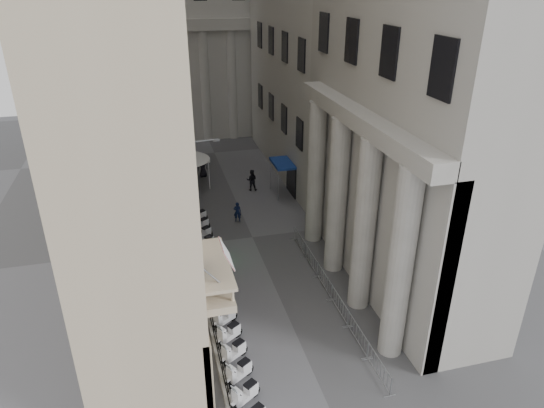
{
  "coord_description": "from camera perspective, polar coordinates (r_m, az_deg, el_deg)",
  "views": [
    {
      "loc": [
        -6.31,
        -11.04,
        17.3
      ],
      "look_at": [
        0.43,
        15.13,
        4.5
      ],
      "focal_mm": 32.0,
      "sensor_mm": 36.0,
      "label": 1
    }
  ],
  "objects": [
    {
      "name": "pedestrian_c",
      "position": [
        46.09,
        -8.15,
        4.34
      ],
      "size": [
        1.08,
        0.84,
        1.96
      ],
      "primitive_type": "imported",
      "rotation": [
        0.0,
        0.0,
        3.39
      ],
      "color": "black",
      "rests_on": "ground"
    },
    {
      "name": "iron_fence",
      "position": [
        33.87,
        -9.04,
        -5.73
      ],
      "size": [
        0.3,
        28.0,
        1.4
      ],
      "primitive_type": null,
      "color": "black",
      "rests_on": "ground"
    },
    {
      "name": "barrier_4",
      "position": [
        32.14,
        4.58,
        -7.32
      ],
      "size": [
        0.6,
        2.4,
        1.1
      ],
      "primitive_type": null,
      "color": "#9D9FA4",
      "rests_on": "ground"
    },
    {
      "name": "scooter_6",
      "position": [
        28.42,
        -5.97,
        -12.32
      ],
      "size": [
        1.48,
        1.22,
        1.5
      ],
      "primitive_type": null,
      "rotation": [
        0.0,
        0.0,
        2.14
      ],
      "color": "white",
      "rests_on": "ground"
    },
    {
      "name": "scooter_5",
      "position": [
        27.35,
        -5.5,
        -14.04
      ],
      "size": [
        1.48,
        1.22,
        1.5
      ],
      "primitive_type": null,
      "rotation": [
        0.0,
        0.0,
        2.14
      ],
      "color": "white",
      "rests_on": "ground"
    },
    {
      "name": "scooter_11",
      "position": [
        34.1,
        -7.79,
        -5.41
      ],
      "size": [
        1.48,
        1.22,
        1.5
      ],
      "primitive_type": null,
      "rotation": [
        0.0,
        0.0,
        2.14
      ],
      "color": "white",
      "rests_on": "ground"
    },
    {
      "name": "street_lamp",
      "position": [
        33.86,
        -9.32,
        2.43
      ],
      "size": [
        2.39,
        0.44,
        7.3
      ],
      "rotation": [
        0.0,
        0.0,
        0.11
      ],
      "color": "gray",
      "rests_on": "ground"
    },
    {
      "name": "barrier_0",
      "position": [
        24.97,
        12.35,
        -19.28
      ],
      "size": [
        0.6,
        2.4,
        1.1
      ],
      "primitive_type": null,
      "color": "#9D9FA4",
      "rests_on": "ground"
    },
    {
      "name": "scooter_3",
      "position": [
        25.3,
        -4.43,
        -17.89
      ],
      "size": [
        1.48,
        1.22,
        1.5
      ],
      "primitive_type": null,
      "rotation": [
        0.0,
        0.0,
        2.14
      ],
      "color": "white",
      "rests_on": "ground"
    },
    {
      "name": "scooter_9",
      "position": [
        31.77,
        -7.15,
        -7.88
      ],
      "size": [
        1.48,
        1.22,
        1.5
      ],
      "primitive_type": null,
      "rotation": [
        0.0,
        0.0,
        2.14
      ],
      "color": "white",
      "rests_on": "ground"
    },
    {
      "name": "scooter_4",
      "position": [
        26.31,
        -4.99,
        -15.89
      ],
      "size": [
        1.48,
        1.22,
        1.5
      ],
      "primitive_type": null,
      "rotation": [
        0.0,
        0.0,
        2.14
      ],
      "color": "white",
      "rests_on": "ground"
    },
    {
      "name": "scooter_2",
      "position": [
        24.33,
        -3.8,
        -20.06
      ],
      "size": [
        1.48,
        1.22,
        1.5
      ],
      "primitive_type": null,
      "rotation": [
        0.0,
        0.0,
        2.14
      ],
      "color": "white",
      "rests_on": "ground"
    },
    {
      "name": "security_tent",
      "position": [
        42.96,
        -9.55,
        5.71
      ],
      "size": [
        4.6,
        4.6,
        3.74
      ],
      "color": "white",
      "rests_on": "ground"
    },
    {
      "name": "barrier_1",
      "position": [
        26.59,
        9.94,
        -15.73
      ],
      "size": [
        0.6,
        2.4,
        1.1
      ],
      "primitive_type": null,
      "color": "#9D9FA4",
      "rests_on": "ground"
    },
    {
      "name": "scooter_8",
      "position": [
        30.63,
        -6.79,
        -9.25
      ],
      "size": [
        1.48,
        1.22,
        1.5
      ],
      "primitive_type": null,
      "rotation": [
        0.0,
        0.0,
        2.14
      ],
      "color": "white",
      "rests_on": "ground"
    },
    {
      "name": "flag",
      "position": [
        23.71,
        -4.58,
        -21.63
      ],
      "size": [
        1.0,
        1.4,
        8.2
      ],
      "primitive_type": null,
      "color": "#9E0C11",
      "rests_on": "ground"
    },
    {
      "name": "barrier_5",
      "position": [
        34.15,
        3.24,
        -5.14
      ],
      "size": [
        0.6,
        2.4,
        1.1
      ],
      "primitive_type": null,
      "color": "#9D9FA4",
      "rests_on": "ground"
    },
    {
      "name": "pedestrian_a",
      "position": [
        37.37,
        -4.1,
        -0.93
      ],
      "size": [
        0.64,
        0.47,
        1.61
      ],
      "primitive_type": "imported",
      "rotation": [
        0.0,
        0.0,
        2.99
      ],
      "color": "black",
      "rests_on": "ground"
    },
    {
      "name": "barrier_2",
      "position": [
        28.34,
        7.88,
        -12.58
      ],
      "size": [
        0.6,
        2.4,
        1.1
      ],
      "primitive_type": null,
      "color": "#9D9FA4",
      "rests_on": "ground"
    },
    {
      "name": "info_kiosk",
      "position": [
        32.22,
        -7.17,
        -5.45
      ],
      "size": [
        0.48,
        0.89,
        1.82
      ],
      "rotation": [
        0.0,
        0.0,
        0.28
      ],
      "color": "black",
      "rests_on": "ground"
    },
    {
      "name": "barrier_3",
      "position": [
        30.19,
        6.12,
        -9.79
      ],
      "size": [
        0.6,
        2.4,
        1.1
      ],
      "primitive_type": null,
      "color": "#9D9FA4",
      "rests_on": "ground"
    },
    {
      "name": "scooter_1",
      "position": [
        23.4,
        -3.11,
        -22.39
      ],
      "size": [
        1.48,
        1.22,
        1.5
      ],
      "primitive_type": null,
      "rotation": [
        0.0,
        0.0,
        2.14
      ],
      "color": "white",
      "rests_on": "ground"
    },
    {
      "name": "scooter_13",
      "position": [
        36.48,
        -8.35,
        -3.26
      ],
      "size": [
        1.48,
        1.22,
        1.5
      ],
      "primitive_type": null,
      "rotation": [
        0.0,
        0.0,
        2.14
      ],
      "color": "white",
      "rests_on": "ground"
    },
    {
      "name": "scooter_10",
      "position": [
        32.93,
        -7.48,
        -6.6
      ],
      "size": [
        1.48,
        1.22,
        1.5
      ],
      "primitive_type": null,
      "rotation": [
        0.0,
        0.0,
        2.14
      ],
      "color": "white",
      "rests_on": "ground"
    },
    {
      "name": "scooter_12",
      "position": [
        35.28,
        -8.08,
        -4.3
      ],
      "size": [
        1.48,
        1.22,
        1.5
      ],
      "primitive_type": null,
      "rotation": [
        0.0,
        0.0,
        2.14
      ],
      "color": "white",
      "rests_on": "ground"
    },
    {
      "name": "scooter_14",
      "position": [
        37.7,
        -8.6,
        -2.29
      ],
      "size": [
        1.48,
        1.22,
        1.5
      ],
      "primitive_type": null,
      "rotation": [
        0.0,
        0.0,
        2.14
      ],
      "color": "white",
      "rests_on": "ground"
    },
    {
      "name": "scooter_7",
      "position": [
        29.52,
        -6.4,
        -10.73
      ],
      "size": [
        1.48,
        1.22,
        1.5
      ],
      "primitive_type": null,
      "rotation": [
        0.0,
        0.0,
        2.14
      ],
      "color": "white",
      "rests_on": "ground"
    },
    {
      "name": "pedestrian_b",
      "position": [
        42.71,
        -2.4,
        2.83
      ],
      "size": [
        1.1,
        0.96,
        1.93
      ],
      "primitive_type": "imported",
      "rotation": [
        0.0,
        0.0,
        2.87
      ],
      "color": "black",
      "rests_on": "ground"
    },
    {
      "name": "blue_awning",
      "position": [
        42.2,
        1.21,
        1.13
      ],
      "size": [
        1.6,
        3.0,
        3.0
      ],
      "primitive_type": null,
      "color": "navy",
      "rests_on": "ground"
    }
  ]
}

